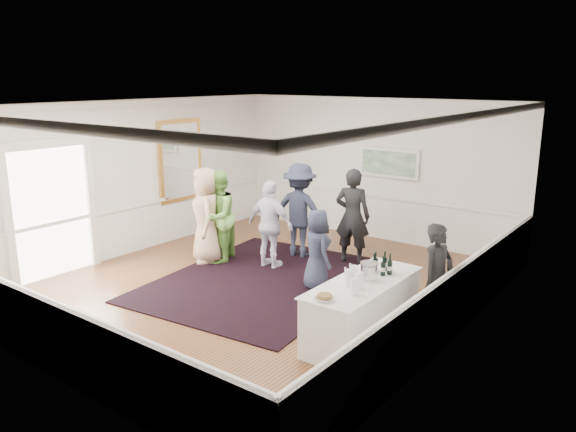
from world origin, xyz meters
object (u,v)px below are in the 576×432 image
Objects in this scene: guest_tan at (207,215)px; guest_dark_a at (300,211)px; nut_bowl at (324,298)px; serving_table at (363,310)px; ice_bucket at (369,272)px; guest_lilac at (270,225)px; guest_green at (218,217)px; bartender at (437,279)px; guest_navy at (317,250)px; guest_dark_b at (352,216)px.

guest_tan is 0.99× the size of guest_dark_a.
serving_table is at bearing 86.25° from nut_bowl.
guest_tan is at bearing 166.44° from ice_bucket.
guest_lilac reaches higher than serving_table.
guest_dark_a reaches higher than guest_lilac.
guest_lilac is (-2.99, 1.63, 0.42)m from serving_table.
guest_green is at bearing 77.30° from guest_tan.
serving_table is at bearing 152.65° from bartender.
guest_navy is at bearing 94.52° from bartender.
guest_lilac is 1.45m from guest_navy.
guest_lilac is at bearing 13.43° from guest_navy.
guest_dark_b reaches higher than guest_navy.
guest_green is 2.68m from guest_dark_b.
bartender is at bearing -158.32° from guest_navy.
guest_tan reaches higher than bartender.
guest_tan reaches higher than serving_table.
guest_green reaches higher than guest_lilac.
guest_dark_b is at bearing -50.45° from guest_navy.
guest_lilac is 1.64m from guest_dark_b.
guest_tan is at bearing 32.04° from guest_navy.
guest_lilac is 0.89× the size of guest_dark_a.
guest_tan reaches higher than guest_dark_b.
nut_bowl is at bearing 12.92° from guest_tan.
guest_tan is at bearing 35.51° from guest_dark_a.
nut_bowl is at bearing 38.63° from guest_green.
guest_green is (-4.05, 1.28, 0.49)m from serving_table.
bartender is 4.06m from guest_dark_a.
guest_green is at bearing 36.79° from guest_dark_a.
guest_lilac is (-3.72, 0.79, 0.04)m from bartender.
bartender reaches higher than nut_bowl.
serving_table is 1.12× the size of guest_tan.
bartender is at bearing 49.31° from serving_table.
guest_tan is 1.00× the size of guest_dark_b.
guest_tan reaches higher than guest_navy.
nut_bowl is (1.55, -2.11, 0.19)m from guest_navy.
guest_dark_b reaches higher than serving_table.
guest_dark_b reaches higher than guest_lilac.
guest_dark_b is at bearing 124.76° from ice_bucket.
guest_tan is at bearing 99.97° from bartender.
guest_tan is 4.36m from ice_bucket.
ice_bucket reaches higher than nut_bowl.
guest_navy is 5.53× the size of ice_bucket.
guest_tan is at bearing 19.15° from guest_lilac.
guest_dark_b is 1.33× the size of guest_navy.
bartender is at bearing 142.57° from guest_dark_a.
guest_green is 4.23m from ice_bucket.
guest_tan is (-4.95, 0.29, 0.14)m from bartender.
guest_dark_a is 1.92m from guest_navy.
guest_green reaches higher than ice_bucket.
guest_green is 1.08× the size of guest_lilac.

